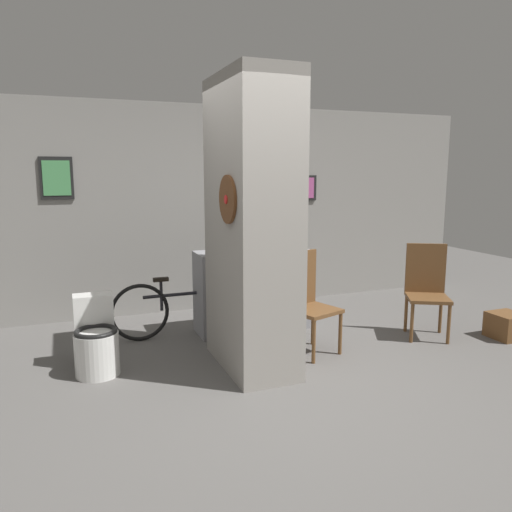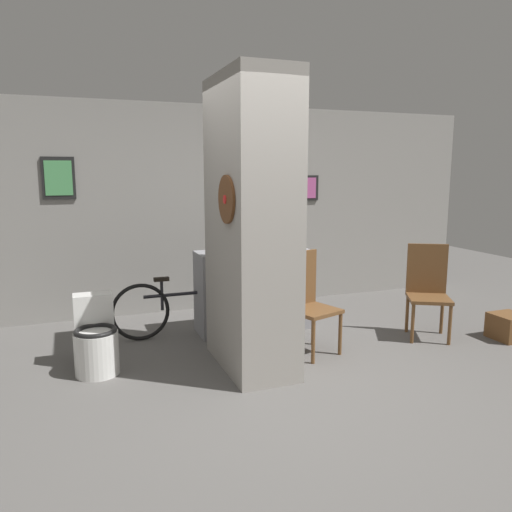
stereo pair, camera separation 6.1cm
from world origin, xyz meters
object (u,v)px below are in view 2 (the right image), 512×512
at_px(bicycle, 184,307).
at_px(bottle_tall, 241,243).
at_px(toilet, 96,341).
at_px(chair_near_pillar, 307,299).
at_px(chair_by_doorway, 428,288).

relative_size(bicycle, bottle_tall, 6.15).
height_order(toilet, chair_near_pillar, chair_near_pillar).
height_order(chair_near_pillar, bottle_tall, bottle_tall).
bearing_deg(bicycle, chair_near_pillar, -41.09).
bearing_deg(chair_by_doorway, chair_near_pillar, -152.38).
xyz_separation_m(toilet, bicycle, (0.95, 0.71, 0.04)).
distance_m(toilet, chair_near_pillar, 2.02).
distance_m(toilet, chair_by_doorway, 3.44).
bearing_deg(bicycle, bottle_tall, -9.01).
bearing_deg(bicycle, toilet, -143.36).
relative_size(chair_by_doorway, bottle_tall, 3.98).
bearing_deg(chair_by_doorway, bicycle, -172.03).
relative_size(toilet, bottle_tall, 2.67).
distance_m(chair_by_doorway, bicycle, 2.65).
relative_size(chair_near_pillar, chair_by_doorway, 1.00).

